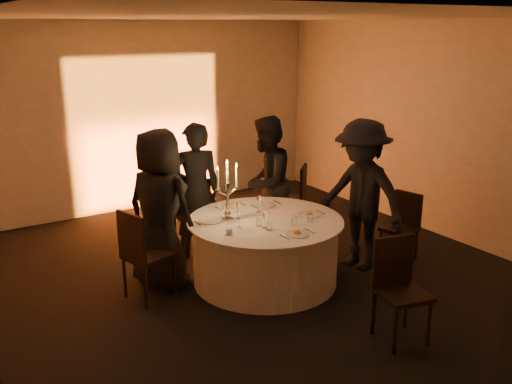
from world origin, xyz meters
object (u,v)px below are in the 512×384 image
chair_back_right (295,195)px  guest_back_left (196,191)px  candelabra (228,199)px  chair_back_left (193,209)px  guest_left (160,209)px  coffee_cup (229,232)px  chair_right (403,223)px  banquet_table (265,251)px  guest_back_right (266,182)px  chair_front (398,283)px  guest_right (361,195)px  chair_left (141,250)px

chair_back_right → guest_back_left: size_ratio=0.56×
guest_back_left → candelabra: size_ratio=2.47×
chair_back_left → guest_left: guest_left is taller
coffee_cup → chair_right: bearing=-4.2°
chair_right → coffee_cup: 2.47m
banquet_table → guest_back_right: size_ratio=1.01×
chair_back_right → chair_right: (0.58, -1.53, -0.07)m
chair_front → guest_back_right: size_ratio=0.56×
chair_back_left → chair_front: 3.15m
chair_right → guest_back_right: 1.85m
guest_left → coffee_cup: (0.46, -0.77, -0.12)m
guest_back_right → guest_left: bearing=-20.7°
chair_back_right → coffee_cup: bearing=-9.0°
guest_right → candelabra: size_ratio=2.60×
guest_back_right → banquet_table: bearing=22.4°
chair_back_left → chair_front: (0.65, -3.08, 0.00)m
banquet_table → chair_back_left: 1.40m
chair_front → guest_right: (0.83, 1.45, 0.37)m
guest_right → guest_back_left: bearing=-143.7°
chair_left → guest_back_right: guest_back_right is taller
chair_left → chair_back_left: (1.13, 1.04, -0.02)m
guest_left → guest_right: size_ratio=0.99×
coffee_cup → chair_front: bearing=-57.1°
banquet_table → guest_back_left: guest_back_left is taller
guest_back_right → coffee_cup: guest_back_right is taller
chair_right → banquet_table: bearing=-113.6°
chair_back_left → chair_right: chair_back_left is taller
chair_right → coffee_cup: bearing=-106.4°
banquet_table → chair_right: (1.86, -0.37, 0.11)m
guest_back_left → candelabra: 0.92m
guest_left → guest_right: bearing=-138.7°
banquet_table → chair_back_right: (1.28, 1.16, 0.18)m
chair_back_right → chair_right: bearing=65.8°
chair_back_right → guest_right: 1.47m
banquet_table → guest_left: 1.31m
banquet_table → coffee_cup: bearing=-161.8°
chair_back_right → chair_right: 1.64m
guest_left → candelabra: (0.67, -0.37, 0.10)m
guest_left → candelabra: bearing=-147.1°
chair_left → chair_back_right: chair_left is taller
guest_right → chair_left: bearing=-114.9°
chair_back_left → chair_back_right: (1.53, -0.21, 0.01)m
chair_right → guest_right: 0.78m
chair_back_left → guest_left: bearing=54.6°
banquet_table → candelabra: size_ratio=2.51×
guest_left → coffee_cup: bearing=-177.6°
chair_right → guest_back_right: size_ratio=0.49×
candelabra → coffee_cup: bearing=-117.9°
chair_front → guest_right: size_ratio=0.54×
chair_front → guest_back_left: 2.93m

